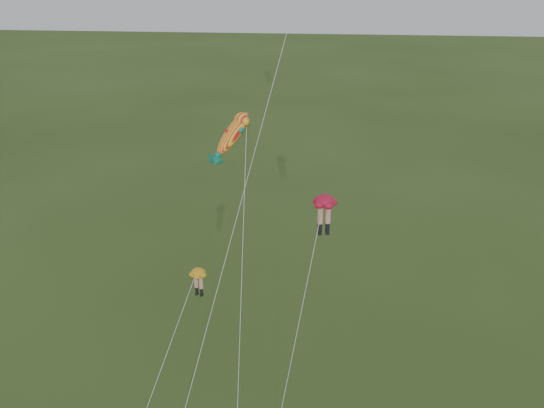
{
  "coord_description": "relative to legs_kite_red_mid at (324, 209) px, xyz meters",
  "views": [
    {
      "loc": [
        5.33,
        -25.04,
        24.17
      ],
      "look_at": [
        2.55,
        6.0,
        10.55
      ],
      "focal_mm": 40.0,
      "sensor_mm": 36.0,
      "label": 1
    }
  ],
  "objects": [
    {
      "name": "legs_kite_yellow",
      "position": [
        -6.75,
        -0.34,
        -4.48
      ],
      "size": [
        3.44,
        7.95,
        7.91
      ],
      "rotation": [
        0.0,
        0.0,
        -0.35
      ],
      "color": "gold",
      "rests_on": "ground"
    },
    {
      "name": "legs_kite_red_mid",
      "position": [
        0.0,
        0.0,
        0.0
      ],
      "size": [
        2.97,
        4.72,
        12.43
      ],
      "rotation": [
        0.0,
        0.0,
        0.19
      ],
      "color": "#B2122F",
      "rests_on": "ground"
    },
    {
      "name": "fish_kite",
      "position": [
        -4.93,
        2.43,
        2.97
      ],
      "size": [
        2.45,
        8.77,
        16.05
      ],
      "rotation": [
        0.77,
        0.0,
        -0.77
      ],
      "color": "yellow",
      "rests_on": "ground"
    }
  ]
}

